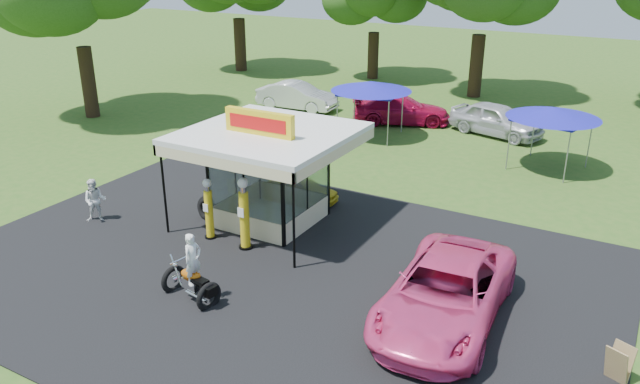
# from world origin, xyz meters

# --- Properties ---
(ground) EXTENTS (120.00, 120.00, 0.00)m
(ground) POSITION_xyz_m (0.00, 0.00, 0.00)
(ground) COLOR #2F571B
(ground) RESTS_ON ground
(asphalt_apron) EXTENTS (20.00, 14.00, 0.04)m
(asphalt_apron) POSITION_xyz_m (0.00, 2.00, 0.02)
(asphalt_apron) COLOR black
(asphalt_apron) RESTS_ON ground
(gas_station_kiosk) EXTENTS (5.40, 5.40, 4.18)m
(gas_station_kiosk) POSITION_xyz_m (-2.00, 4.99, 1.78)
(gas_station_kiosk) COLOR white
(gas_station_kiosk) RESTS_ON ground
(gas_pump_left) EXTENTS (0.40, 0.40, 2.15)m
(gas_pump_left) POSITION_xyz_m (-3.02, 2.85, 1.03)
(gas_pump_left) COLOR black
(gas_pump_left) RESTS_ON ground
(gas_pump_right) EXTENTS (0.46, 0.46, 2.47)m
(gas_pump_right) POSITION_xyz_m (-1.53, 2.81, 1.18)
(gas_pump_right) COLOR black
(gas_pump_right) RESTS_ON ground
(motorcycle) EXTENTS (1.86, 1.11, 2.14)m
(motorcycle) POSITION_xyz_m (-0.95, -0.45, 0.83)
(motorcycle) COLOR black
(motorcycle) RESTS_ON ground
(spare_tires) EXTENTS (1.00, 0.65, 0.84)m
(spare_tires) POSITION_xyz_m (-4.19, 4.09, 0.41)
(spare_tires) COLOR black
(spare_tires) RESTS_ON ground
(a_frame_sign) EXTENTS (0.56, 0.64, 0.92)m
(a_frame_sign) POSITION_xyz_m (9.70, 1.57, 0.47)
(a_frame_sign) COLOR #593819
(a_frame_sign) RESTS_ON ground
(kiosk_car) EXTENTS (2.82, 1.13, 0.96)m
(kiosk_car) POSITION_xyz_m (-2.00, 7.20, 0.48)
(kiosk_car) COLOR gold
(kiosk_car) RESTS_ON ground
(pink_sedan) EXTENTS (3.09, 6.13, 1.66)m
(pink_sedan) POSITION_xyz_m (5.45, 2.00, 0.83)
(pink_sedan) COLOR #E83F81
(pink_sedan) RESTS_ON ground
(spectator_west) EXTENTS (0.99, 0.96, 1.60)m
(spectator_west) POSITION_xyz_m (-7.43, 1.95, 0.80)
(spectator_west) COLOR white
(spectator_west) RESTS_ON ground
(bg_car_a) EXTENTS (4.92, 1.99, 1.59)m
(bg_car_a) POSITION_xyz_m (-9.56, 19.18, 0.79)
(bg_car_a) COLOR silver
(bg_car_a) RESTS_ON ground
(bg_car_b) EXTENTS (5.69, 4.11, 1.53)m
(bg_car_b) POSITION_xyz_m (-2.98, 19.36, 0.77)
(bg_car_b) COLOR #BB0E3D
(bg_car_b) RESTS_ON ground
(bg_car_c) EXTENTS (5.22, 3.23, 1.66)m
(bg_car_c) POSITION_xyz_m (2.16, 19.65, 0.83)
(bg_car_c) COLOR #BAB9BF
(bg_car_c) RESTS_ON ground
(tent_west) EXTENTS (4.07, 4.07, 2.84)m
(tent_west) POSITION_xyz_m (-3.42, 16.29, 2.57)
(tent_west) COLOR gray
(tent_west) RESTS_ON ground
(tent_east) EXTENTS (3.96, 3.96, 2.77)m
(tent_east) POSITION_xyz_m (5.46, 15.67, 2.51)
(tent_east) COLOR gray
(tent_east) RESTS_ON ground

